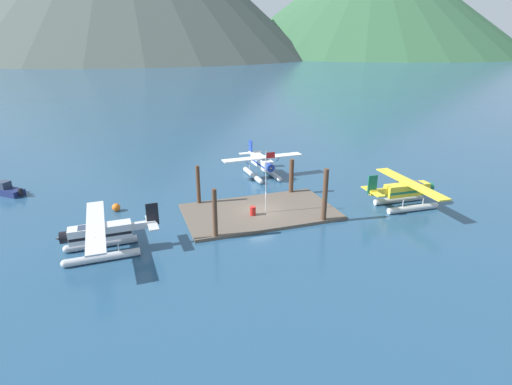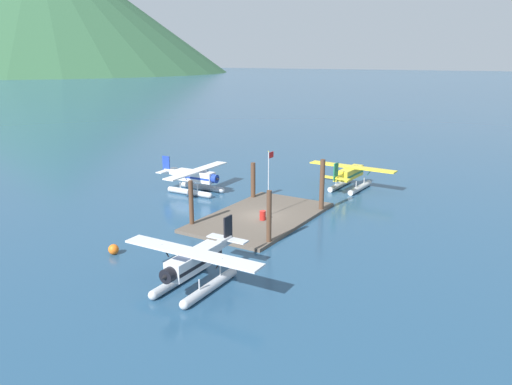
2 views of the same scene
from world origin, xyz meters
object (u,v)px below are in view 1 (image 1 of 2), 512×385
Objects in this scene: flagpole at (267,175)px; seaplane_silver_port_aft at (101,236)px; seaplane_white_bow_right at (262,165)px; mooring_buoy at (116,207)px; boat_navy_open_west at (6,190)px; fuel_drum at (253,211)px; seaplane_yellow_stbd_aft at (407,193)px.

seaplane_silver_port_aft is (-15.43, -3.13, -2.62)m from flagpole.
flagpole is at bearing -107.62° from seaplane_white_bow_right.
mooring_buoy is 0.08× the size of seaplane_white_bow_right.
seaplane_silver_port_aft is 24.35m from seaplane_white_bow_right.
seaplane_silver_port_aft is 21.19m from boat_navy_open_west.
flagpole is at bearing 8.05° from fuel_drum.
seaplane_white_bow_right is (3.76, 11.85, -2.62)m from flagpole.
seaplane_silver_port_aft is at bearing -179.20° from seaplane_yellow_stbd_aft.
fuel_drum is 14.07m from mooring_buoy.
fuel_drum is (-1.54, -0.22, -3.45)m from flagpole.
boat_navy_open_west is at bearing 141.47° from mooring_buoy.
seaplane_yellow_stbd_aft is at bearing -8.84° from fuel_drum.
seaplane_silver_port_aft is at bearing -60.30° from boat_navy_open_west.
mooring_buoy is at bearing 157.35° from flagpole.
flagpole is at bearing -22.65° from mooring_buoy.
seaplane_yellow_stbd_aft is (28.68, -8.63, 1.17)m from mooring_buoy.
flagpole is at bearing 11.46° from seaplane_silver_port_aft.
boat_navy_open_west reaches higher than mooring_buoy.
seaplane_silver_port_aft is at bearing -168.17° from fuel_drum.
boat_navy_open_west is at bearing 149.52° from flagpole.
seaplane_white_bow_right is 1.00× the size of seaplane_yellow_stbd_aft.
seaplane_white_bow_right is at bearing 72.38° from flagpole.
mooring_buoy is 9.21m from seaplane_silver_port_aft.
boat_navy_open_west is at bearing 156.03° from seaplane_yellow_stbd_aft.
seaplane_silver_port_aft and seaplane_yellow_stbd_aft have the same top height.
flagpole is 0.60× the size of seaplane_yellow_stbd_aft.
flagpole is 0.60× the size of seaplane_white_bow_right.
seaplane_white_bow_right is 18.08m from seaplane_yellow_stbd_aft.
mooring_buoy is at bearing 82.21° from seaplane_silver_port_aft.
fuel_drum is 0.08× the size of seaplane_silver_port_aft.
seaplane_silver_port_aft is 1.00× the size of seaplane_white_bow_right.
fuel_drum is at bearing -32.41° from boat_navy_open_west.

